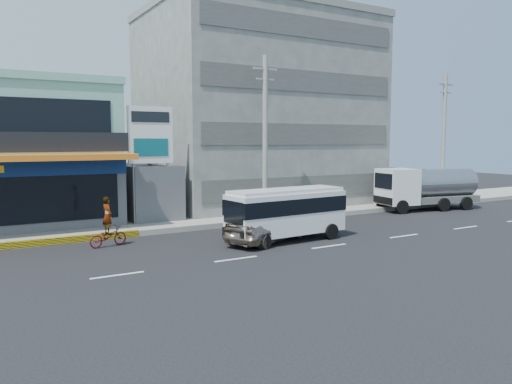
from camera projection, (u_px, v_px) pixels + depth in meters
ground at (236, 259)px, 21.03m from camera, size 120.00×120.00×0.00m
sidewalk at (234, 217)px, 31.68m from camera, size 70.00×5.00×0.30m
concrete_building at (257, 114)px, 38.22m from camera, size 16.00×12.00×14.00m
gap_structure at (145, 193)px, 31.12m from camera, size 3.00×6.00×3.50m
satellite_dish at (149, 164)px, 30.08m from camera, size 1.50×1.50×0.15m
billboard at (150, 142)px, 28.15m from camera, size 2.60×0.18×6.90m
utility_pole_near at (265, 138)px, 29.88m from camera, size 1.60×0.30×10.00m
utility_pole_far at (443, 138)px, 37.99m from camera, size 1.60×0.30×10.00m
minibus at (286, 210)px, 24.72m from camera, size 6.33×2.51×2.60m
sedan at (267, 225)px, 24.48m from camera, size 5.34×3.80×1.69m
tanker_truck at (425, 188)px, 35.78m from camera, size 7.93×3.60×3.02m
motorcycle_rider at (108, 230)px, 23.44m from camera, size 1.95×1.06×2.37m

